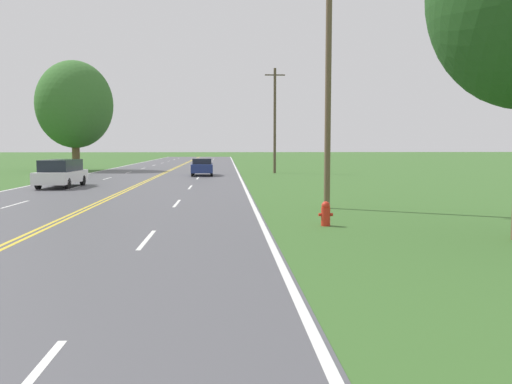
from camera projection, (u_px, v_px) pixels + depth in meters
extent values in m
cube|color=white|center=(147.00, 239.00, 14.39)|extent=(0.12, 3.00, 0.00)
cube|color=white|center=(177.00, 203.00, 23.34)|extent=(0.12, 3.00, 0.00)
cube|color=white|center=(190.00, 187.00, 32.29)|extent=(0.12, 3.00, 0.00)
cube|color=white|center=(198.00, 178.00, 41.25)|extent=(0.12, 3.00, 0.00)
cube|color=white|center=(203.00, 172.00, 50.20)|extent=(0.12, 3.00, 0.00)
cube|color=white|center=(206.00, 168.00, 59.15)|extent=(0.12, 3.00, 0.00)
cube|color=white|center=(209.00, 165.00, 68.10)|extent=(0.12, 3.00, 0.00)
cube|color=white|center=(210.00, 163.00, 77.05)|extent=(0.12, 3.00, 0.00)
cube|color=white|center=(212.00, 161.00, 86.01)|extent=(0.12, 3.00, 0.00)
cube|color=white|center=(213.00, 160.00, 94.96)|extent=(0.12, 3.00, 0.00)
cube|color=white|center=(214.00, 158.00, 103.91)|extent=(0.12, 3.00, 0.00)
cube|color=white|center=(15.00, 204.00, 22.96)|extent=(0.12, 3.00, 0.00)
cube|color=white|center=(74.00, 188.00, 31.91)|extent=(0.12, 3.00, 0.00)
cube|color=white|center=(107.00, 178.00, 40.86)|extent=(0.12, 3.00, 0.00)
cube|color=white|center=(128.00, 172.00, 49.81)|extent=(0.12, 3.00, 0.00)
cube|color=white|center=(143.00, 168.00, 58.76)|extent=(0.12, 3.00, 0.00)
cube|color=white|center=(154.00, 165.00, 67.71)|extent=(0.12, 3.00, 0.00)
cube|color=white|center=(162.00, 163.00, 76.67)|extent=(0.12, 3.00, 0.00)
cube|color=white|center=(169.00, 161.00, 85.62)|extent=(0.12, 3.00, 0.00)
cube|color=white|center=(174.00, 160.00, 94.57)|extent=(0.12, 3.00, 0.00)
cube|color=white|center=(179.00, 158.00, 103.52)|extent=(0.12, 3.00, 0.00)
cylinder|color=red|center=(326.00, 217.00, 16.89)|extent=(0.28, 0.28, 0.58)
sphere|color=red|center=(326.00, 206.00, 16.86)|extent=(0.27, 0.27, 0.27)
cylinder|color=red|center=(331.00, 215.00, 16.90)|extent=(0.08, 0.10, 0.10)
cylinder|color=red|center=(320.00, 215.00, 16.88)|extent=(0.08, 0.10, 0.10)
cylinder|color=brown|center=(328.00, 89.00, 21.26)|extent=(0.24, 0.24, 9.46)
cylinder|color=brown|center=(275.00, 121.00, 48.57)|extent=(0.24, 0.24, 9.36)
cube|color=brown|center=(275.00, 75.00, 48.21)|extent=(1.80, 0.12, 0.10)
cylinder|color=brown|center=(76.00, 154.00, 54.06)|extent=(0.75, 0.75, 3.36)
ellipsoid|color=#386B2D|center=(75.00, 104.00, 53.64)|extent=(7.49, 7.49, 8.61)
cylinder|color=black|center=(56.00, 180.00, 33.78)|extent=(0.22, 0.65, 0.65)
cylinder|color=black|center=(83.00, 180.00, 33.82)|extent=(0.22, 0.65, 0.65)
cylinder|color=black|center=(38.00, 184.00, 30.84)|extent=(0.22, 0.65, 0.65)
cylinder|color=black|center=(68.00, 184.00, 30.89)|extent=(0.22, 0.65, 0.65)
cube|color=white|center=(61.00, 177.00, 32.31)|extent=(2.01, 4.80, 0.69)
cube|color=#1E232D|center=(61.00, 165.00, 32.25)|extent=(1.75, 3.37, 0.68)
cylinder|color=black|center=(212.00, 172.00, 43.63)|extent=(0.22, 0.66, 0.65)
cylinder|color=black|center=(192.00, 173.00, 43.50)|extent=(0.22, 0.66, 0.65)
cylinder|color=black|center=(212.00, 171.00, 46.16)|extent=(0.22, 0.66, 0.65)
cylinder|color=black|center=(193.00, 171.00, 46.03)|extent=(0.22, 0.66, 0.65)
cube|color=navy|center=(202.00, 168.00, 44.80)|extent=(1.85, 4.15, 0.69)
cube|color=#1E232D|center=(202.00, 161.00, 44.92)|extent=(1.59, 2.30, 0.45)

